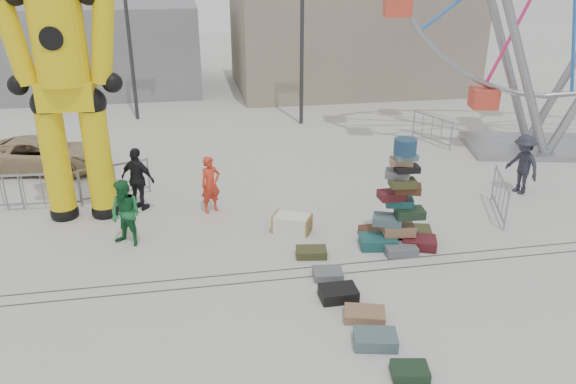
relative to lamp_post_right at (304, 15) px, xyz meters
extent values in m
plane|color=#9E9E99|center=(-3.09, -13.00, -4.48)|extent=(90.00, 90.00, 0.00)
cube|color=#47443F|center=(-3.09, -12.40, -4.48)|extent=(40.00, 0.04, 0.01)
cube|color=#47443F|center=(-3.09, -12.00, -4.48)|extent=(40.00, 0.04, 0.01)
cube|color=gray|center=(3.91, 7.00, -1.98)|extent=(12.00, 8.00, 5.00)
cube|color=gray|center=(-9.09, 9.00, -2.28)|extent=(10.00, 8.00, 4.40)
cylinder|color=#2D2D30|center=(-0.09, 0.00, -0.48)|extent=(0.16, 0.16, 8.00)
cylinder|color=#2D2D30|center=(-7.09, 2.00, -0.48)|extent=(0.16, 0.16, 8.00)
cube|color=#1B5151|center=(-0.46, -11.32, -4.34)|extent=(0.97, 0.74, 0.29)
cube|color=#51151B|center=(0.52, -11.53, -4.35)|extent=(0.98, 0.83, 0.27)
cube|color=#4B2918|center=(-0.35, -10.78, -4.36)|extent=(0.78, 0.54, 0.25)
cube|color=#3E4020|center=(0.63, -10.98, -4.35)|extent=(0.92, 0.75, 0.27)
cube|color=slate|center=(-0.04, -11.75, -4.37)|extent=(0.78, 0.55, 0.22)
cube|color=black|center=(0.18, -10.66, -4.36)|extent=(0.85, 0.70, 0.25)
cube|color=#946A4B|center=(0.06, -11.26, -4.07)|extent=(0.84, 0.62, 0.25)
cube|color=#4B646C|center=(-0.21, -11.17, -3.84)|extent=(0.85, 0.73, 0.22)
cube|color=#1B301E|center=(0.30, -11.33, -3.61)|extent=(0.73, 0.52, 0.22)
cube|color=#1B5151|center=(0.09, -11.10, -3.40)|extent=(0.76, 0.60, 0.20)
cube|color=#51151B|center=(-0.11, -11.11, -3.20)|extent=(0.66, 0.47, 0.20)
cube|color=#4B2918|center=(0.23, -11.24, -3.00)|extent=(0.72, 0.61, 0.20)
cube|color=#3E4020|center=(0.05, -11.32, -2.81)|extent=(0.66, 0.48, 0.18)
cube|color=slate|center=(-0.03, -11.15, -2.63)|extent=(0.69, 0.60, 0.18)
cube|color=black|center=(0.15, -11.28, -2.47)|extent=(0.58, 0.41, 0.16)
cube|color=#946A4B|center=(0.02, -11.19, -2.31)|extent=(0.61, 0.50, 0.16)
cube|color=#4B646C|center=(0.09, -11.30, -2.16)|extent=(0.52, 0.35, 0.13)
cylinder|color=navy|center=(0.06, -11.26, -1.92)|extent=(0.53, 0.53, 0.36)
sphere|color=black|center=(-8.40, -8.12, -4.33)|extent=(0.76, 0.76, 0.76)
cylinder|color=yellow|center=(-8.40, -8.12, -2.89)|extent=(0.70, 0.70, 3.18)
sphere|color=black|center=(-8.40, -8.12, -1.30)|extent=(0.80, 0.80, 0.80)
sphere|color=black|center=(-7.31, -8.18, -4.33)|extent=(0.76, 0.76, 0.76)
cylinder|color=yellow|center=(-7.31, -8.18, -2.89)|extent=(0.70, 0.70, 3.18)
sphere|color=black|center=(-7.31, -8.18, -1.30)|extent=(0.80, 0.80, 0.80)
cube|color=yellow|center=(-7.86, -8.15, -1.10)|extent=(1.43, 0.87, 0.70)
cylinder|color=yellow|center=(-7.86, -8.15, 0.39)|extent=(1.29, 1.29, 2.39)
cylinder|color=yellow|center=(-8.90, -8.09, 0.29)|extent=(0.84, 0.56, 2.24)
sphere|color=black|center=(-9.00, -8.09, -0.80)|extent=(0.52, 0.52, 0.52)
cylinder|color=yellow|center=(-6.81, -8.21, 0.29)|extent=(0.84, 0.56, 2.24)
sphere|color=black|center=(-6.71, -8.21, -0.80)|extent=(0.52, 0.52, 0.52)
cube|color=gray|center=(7.85, -5.00, -4.38)|extent=(5.57, 4.05, 0.20)
cylinder|color=gray|center=(6.08, -5.53, -0.46)|extent=(3.48, 1.06, 8.16)
cylinder|color=gray|center=(6.48, -3.76, -0.46)|extent=(3.48, 1.06, 8.16)
cube|color=#C33A29|center=(7.85, -5.00, -2.97)|extent=(1.08, 1.08, 0.70)
cube|color=silver|center=(-2.40, -10.11, -4.26)|extent=(1.11, 0.94, 0.45)
cube|color=#3E4020|center=(-2.19, -11.48, -4.38)|extent=(0.79, 0.57, 0.20)
cube|color=slate|center=(-2.03, -12.49, -4.39)|extent=(0.70, 0.59, 0.18)
cube|color=black|center=(-2.02, -13.35, -4.36)|extent=(0.78, 0.57, 0.25)
cube|color=#946A4B|center=(-1.70, -14.14, -4.39)|extent=(0.92, 0.73, 0.19)
cube|color=#4B646C|center=(-1.75, -14.96, -4.36)|extent=(0.89, 0.70, 0.24)
cube|color=#1B301E|center=(-1.43, -15.86, -4.39)|extent=(0.70, 0.57, 0.19)
imported|color=red|center=(-4.39, -8.45, -3.67)|extent=(0.70, 0.61, 1.62)
imported|color=#18602F|center=(-6.54, -10.08, -3.64)|extent=(1.04, 0.99, 1.69)
imported|color=black|center=(-6.37, -7.94, -3.57)|extent=(1.14, 0.94, 1.82)
imported|color=#22222D|center=(4.88, -8.75, -3.57)|extent=(0.93, 1.30, 1.82)
imported|color=tan|center=(-9.77, -4.14, -3.91)|extent=(4.38, 2.67, 1.13)
camera|label=1|loc=(-4.86, -23.02, 2.15)|focal=35.00mm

